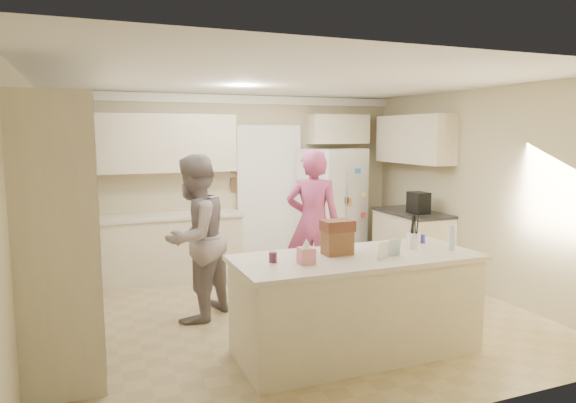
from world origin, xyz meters
name	(u,v)px	position (x,y,z in m)	size (l,w,h in m)	color
floor	(291,317)	(0.00, 0.00, -0.01)	(5.20, 4.60, 0.02)	tan
ceiling	(291,78)	(0.00, 0.00, 2.61)	(5.20, 4.60, 0.02)	white
wall_back	(234,183)	(0.00, 2.31, 1.30)	(5.20, 0.02, 2.60)	#BEB289
wall_front	(420,243)	(0.00, -2.31, 1.30)	(5.20, 0.02, 2.60)	#BEB289
wall_left	(24,215)	(-2.61, 0.00, 1.30)	(0.02, 4.60, 2.60)	#BEB289
wall_right	(480,191)	(2.61, 0.00, 1.30)	(0.02, 4.60, 2.60)	#BEB289
crown_back	(233,99)	(0.00, 2.26, 2.53)	(5.20, 0.08, 0.12)	white
pantry_bank	(63,223)	(-2.30, 0.20, 1.18)	(0.60, 2.60, 2.35)	beige
back_base_cab	(160,249)	(-1.15, 2.00, 0.44)	(2.20, 0.60, 0.88)	beige
back_countertop	(159,217)	(-1.15, 1.99, 0.90)	(2.24, 0.63, 0.04)	beige
back_upper_cab	(156,143)	(-1.15, 2.12, 1.90)	(2.20, 0.35, 0.80)	beige
doorway_opening	(269,198)	(0.55, 2.28, 1.05)	(0.90, 0.06, 2.10)	black
doorway_casing	(269,198)	(0.55, 2.24, 1.05)	(1.02, 0.03, 2.22)	white
wall_frame_upper	(235,166)	(0.02, 2.27, 1.55)	(0.15, 0.02, 0.20)	brown
wall_frame_lower	(236,184)	(0.02, 2.27, 1.28)	(0.15, 0.02, 0.20)	brown
refrigerator	(332,206)	(1.52, 2.03, 0.90)	(0.90, 0.70, 1.80)	white
fridge_seam	(343,209)	(1.52, 1.67, 0.90)	(0.01, 0.02, 1.78)	gray
fridge_dispenser	(330,193)	(1.30, 1.66, 1.15)	(0.22, 0.03, 0.35)	black
fridge_handle_l	(341,200)	(1.47, 1.66, 1.05)	(0.02, 0.02, 0.85)	silver
fridge_handle_r	(346,199)	(1.57, 1.66, 1.05)	(0.02, 0.02, 0.85)	silver
over_fridge_cab	(338,129)	(1.65, 2.12, 2.10)	(0.95, 0.35, 0.45)	beige
right_base_cab	(412,244)	(2.30, 1.00, 0.44)	(0.60, 1.20, 0.88)	beige
right_countertop	(412,213)	(2.29, 1.00, 0.90)	(0.63, 1.24, 0.04)	#2D2B28
right_upper_cab	(414,139)	(2.43, 1.20, 1.95)	(0.35, 1.50, 0.70)	beige
coffee_maker	(418,203)	(2.25, 0.80, 1.07)	(0.22, 0.28, 0.30)	black
island_base	(356,306)	(0.20, -1.10, 0.44)	(2.20, 0.90, 0.88)	beige
island_top	(357,258)	(0.20, -1.10, 0.90)	(2.28, 0.96, 0.05)	beige
utensil_crock	(413,241)	(0.85, -1.05, 1.00)	(0.13, 0.13, 0.15)	white
tissue_box	(306,256)	(-0.35, -1.20, 1.00)	(0.13, 0.13, 0.14)	pink
tissue_plume	(306,243)	(-0.35, -1.20, 1.10)	(0.08, 0.08, 0.08)	white
dollhouse_body	(337,243)	(0.05, -1.00, 1.04)	(0.26, 0.18, 0.22)	brown
dollhouse_roof	(338,226)	(0.05, -1.00, 1.20)	(0.28, 0.20, 0.10)	#592D1E
jam_jar	(273,257)	(-0.60, -1.05, 0.97)	(0.07, 0.07, 0.09)	#59263F
greeting_card_a	(383,250)	(0.35, -1.30, 1.01)	(0.12, 0.01, 0.16)	white
greeting_card_b	(394,248)	(0.50, -1.25, 1.01)	(0.12, 0.01, 0.16)	silver
water_bottle	(452,238)	(1.15, -1.25, 1.04)	(0.07, 0.07, 0.24)	silver
shaker_salt	(417,239)	(1.02, -0.88, 0.97)	(0.05, 0.05, 0.09)	#383BAA
shaker_pepper	(423,239)	(1.09, -0.88, 0.97)	(0.05, 0.05, 0.09)	#383BAA
teen_boy	(195,238)	(-1.00, 0.33, 0.91)	(0.88, 0.69, 1.82)	gray
teen_girl	(313,223)	(0.54, 0.61, 0.92)	(0.67, 0.44, 1.84)	#BA4954
fridge_magnets	(343,209)	(1.52, 1.67, 0.90)	(0.76, 0.02, 1.44)	tan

